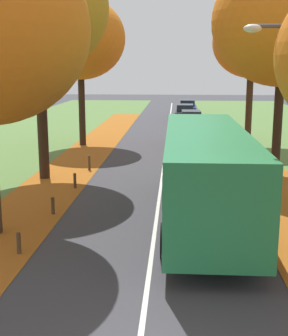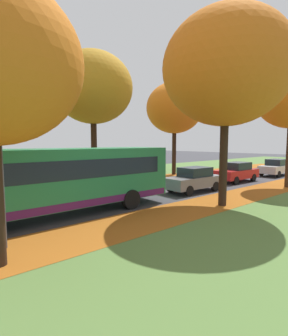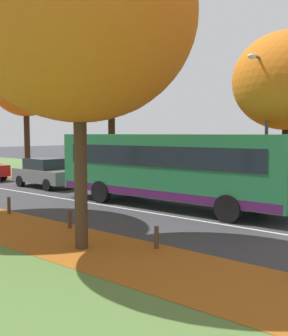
{
  "view_description": "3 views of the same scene",
  "coord_description": "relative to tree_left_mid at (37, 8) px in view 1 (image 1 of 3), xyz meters",
  "views": [
    {
      "loc": [
        0.61,
        -5.61,
        4.95
      ],
      "look_at": [
        -0.44,
        9.52,
        1.66
      ],
      "focal_mm": 50.0,
      "sensor_mm": 36.0,
      "label": 1
    },
    {
      "loc": [
        12.72,
        4.34,
        3.26
      ],
      "look_at": [
        1.89,
        13.64,
        1.86
      ],
      "focal_mm": 28.0,
      "sensor_mm": 36.0,
      "label": 2
    },
    {
      "loc": [
        -11.58,
        -0.12,
        3.01
      ],
      "look_at": [
        1.71,
        10.73,
        1.5
      ],
      "focal_mm": 42.0,
      "sensor_mm": 36.0,
      "label": 3
    }
  ],
  "objects": [
    {
      "name": "grass_verge_left",
      "position": [
        -3.89,
        5.31,
        -7.38
      ],
      "size": [
        12.0,
        90.0,
        0.01
      ],
      "primitive_type": "cube",
      "color": "#517538",
      "rests_on": "ground"
    },
    {
      "name": "leaf_litter_left",
      "position": [
        0.71,
        -0.69,
        -7.37
      ],
      "size": [
        2.8,
        60.0,
        0.0
      ],
      "primitive_type": "cube",
      "color": "#9E5619",
      "rests_on": "grass_verge_left"
    },
    {
      "name": "leaf_litter_right",
      "position": [
        9.91,
        -0.69,
        -7.37
      ],
      "size": [
        2.8,
        60.0,
        0.0
      ],
      "primitive_type": "cube",
      "color": "#9E5619",
      "rests_on": "grass_verge_right"
    },
    {
      "name": "road_centre_line",
      "position": [
        5.31,
        5.31,
        -7.38
      ],
      "size": [
        0.12,
        80.0,
        0.01
      ],
      "primitive_type": "cube",
      "color": "silver",
      "rests_on": "ground"
    },
    {
      "name": "tree_left_mid",
      "position": [
        0.0,
        0.0,
        0.0
      ],
      "size": [
        6.07,
        6.07,
        10.14
      ],
      "color": "black",
      "rests_on": "ground"
    },
    {
      "name": "tree_left_far",
      "position": [
        -0.08,
        9.21,
        -0.73
      ],
      "size": [
        5.61,
        5.61,
        9.2
      ],
      "color": "black",
      "rests_on": "ground"
    },
    {
      "name": "tree_right_mid",
      "position": [
        10.56,
        1.41,
        -0.5
      ],
      "size": [
        6.31,
        6.31,
        9.74
      ],
      "color": "black",
      "rests_on": "ground"
    },
    {
      "name": "tree_right_far",
      "position": [
        10.53,
        9.92,
        -0.96
      ],
      "size": [
        4.88,
        4.88,
        8.65
      ],
      "color": "#382619",
      "rests_on": "ground"
    },
    {
      "name": "bollard_third",
      "position": [
        1.73,
        -8.7,
        -7.09
      ],
      "size": [
        0.12,
        0.12,
        0.6
      ],
      "primitive_type": "cylinder",
      "color": "#4C3823",
      "rests_on": "ground"
    },
    {
      "name": "bollard_fourth",
      "position": [
        1.75,
        -5.21,
        -7.08
      ],
      "size": [
        0.12,
        0.12,
        0.6
      ],
      "primitive_type": "cylinder",
      "color": "#4C3823",
      "rests_on": "ground"
    },
    {
      "name": "bollard_fifth",
      "position": [
        1.76,
        -1.72,
        -7.06
      ],
      "size": [
        0.12,
        0.12,
        0.64
      ],
      "primitive_type": "cylinder",
      "color": "#4C3823",
      "rests_on": "ground"
    },
    {
      "name": "bollard_sixth",
      "position": [
        1.72,
        1.77,
        -7.02
      ],
      "size": [
        0.12,
        0.12,
        0.74
      ],
      "primitive_type": "cylinder",
      "color": "#4C3823",
      "rests_on": "ground"
    },
    {
      "name": "bus",
      "position": [
        6.88,
        -5.51,
        -5.68
      ],
      "size": [
        2.7,
        10.41,
        2.98
      ],
      "color": "#237A47",
      "rests_on": "ground"
    },
    {
      "name": "car_grey_lead",
      "position": [
        7.16,
        3.33,
        -6.57
      ],
      "size": [
        1.9,
        4.26,
        1.62
      ],
      "color": "slate",
      "rests_on": "ground"
    },
    {
      "name": "car_red_following",
      "position": [
        6.72,
        9.47,
        -6.57
      ],
      "size": [
        1.9,
        4.26,
        1.62
      ],
      "color": "#B21919",
      "rests_on": "ground"
    },
    {
      "name": "car_silver_third_in_line",
      "position": [
        7.08,
        16.14,
        -6.57
      ],
      "size": [
        1.83,
        4.23,
        1.62
      ],
      "color": "#B7BABF",
      "rests_on": "ground"
    },
    {
      "name": "car_black_fourth_in_line",
      "position": [
        6.71,
        22.32,
        -6.57
      ],
      "size": [
        1.88,
        4.25,
        1.62
      ],
      "color": "black",
      "rests_on": "ground"
    },
    {
      "name": "car_blue_trailing",
      "position": [
        7.07,
        28.25,
        -6.57
      ],
      "size": [
        1.86,
        4.24,
        1.62
      ],
      "color": "#233D9E",
      "rests_on": "ground"
    }
  ]
}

